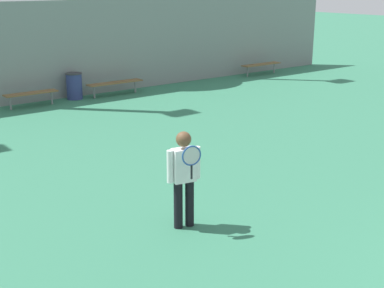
% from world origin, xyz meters
% --- Properties ---
extents(tennis_player, '(0.55, 0.45, 1.56)m').
position_xyz_m(tennis_player, '(-2.17, 4.96, 0.89)').
color(tennis_player, black).
rests_on(tennis_player, ground_plane).
extents(bench_courtside_near, '(1.65, 0.40, 0.46)m').
position_xyz_m(bench_courtside_near, '(-0.84, 14.67, 0.41)').
color(bench_courtside_near, brown).
rests_on(bench_courtside_near, ground_plane).
extents(bench_courtside_far, '(2.01, 0.40, 0.46)m').
position_xyz_m(bench_courtside_far, '(2.13, 14.67, 0.42)').
color(bench_courtside_far, brown).
rests_on(bench_courtside_far, ground_plane).
extents(bench_adjacent_court, '(1.94, 0.40, 0.46)m').
position_xyz_m(bench_adjacent_court, '(9.10, 14.67, 0.42)').
color(bench_adjacent_court, brown).
rests_on(bench_adjacent_court, ground_plane).
extents(trash_bin, '(0.54, 0.54, 0.87)m').
position_xyz_m(trash_bin, '(0.75, 14.93, 0.44)').
color(trash_bin, navy).
rests_on(trash_bin, ground_plane).
extents(back_fence, '(26.17, 0.06, 3.17)m').
position_xyz_m(back_fence, '(0.00, 15.32, 1.58)').
color(back_fence, gray).
rests_on(back_fence, ground_plane).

